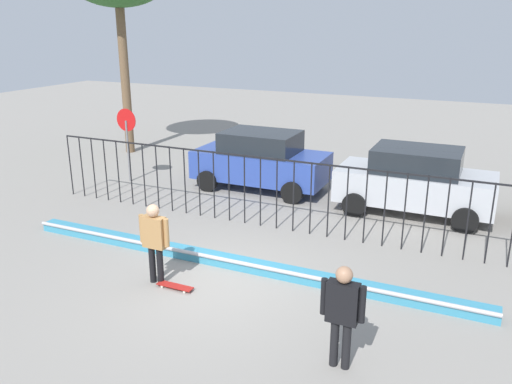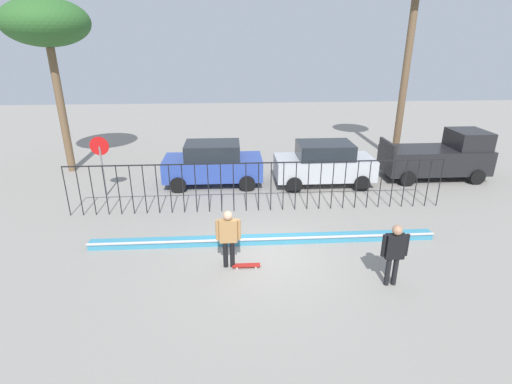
# 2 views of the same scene
# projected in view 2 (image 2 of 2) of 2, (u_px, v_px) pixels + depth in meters

# --- Properties ---
(ground_plane) EXTENTS (60.00, 60.00, 0.00)m
(ground_plane) POSITION_uv_depth(u_px,v_px,m) (266.00, 255.00, 11.81)
(ground_plane) COLOR gray
(bowl_coping_ledge) EXTENTS (11.00, 0.40, 0.27)m
(bowl_coping_ledge) POSITION_uv_depth(u_px,v_px,m) (264.00, 239.00, 12.51)
(bowl_coping_ledge) COLOR teal
(bowl_coping_ledge) RESTS_ON ground
(perimeter_fence) EXTENTS (14.04, 0.04, 1.91)m
(perimeter_fence) POSITION_uv_depth(u_px,v_px,m) (259.00, 182.00, 14.48)
(perimeter_fence) COLOR black
(perimeter_fence) RESTS_ON ground
(skateboarder) EXTENTS (0.71, 0.26, 1.75)m
(skateboarder) POSITION_uv_depth(u_px,v_px,m) (228.00, 234.00, 10.87)
(skateboarder) COLOR black
(skateboarder) RESTS_ON ground
(skateboard) EXTENTS (0.80, 0.20, 0.07)m
(skateboard) POSITION_uv_depth(u_px,v_px,m) (246.00, 265.00, 11.19)
(skateboard) COLOR #A51E19
(skateboard) RESTS_ON ground
(camera_operator) EXTENTS (0.71, 0.27, 1.75)m
(camera_operator) POSITION_uv_depth(u_px,v_px,m) (394.00, 250.00, 10.05)
(camera_operator) COLOR black
(camera_operator) RESTS_ON ground
(parked_car_blue) EXTENTS (4.30, 2.12, 1.90)m
(parked_car_blue) POSITION_uv_depth(u_px,v_px,m) (213.00, 163.00, 17.25)
(parked_car_blue) COLOR #2D479E
(parked_car_blue) RESTS_ON ground
(parked_car_silver) EXTENTS (4.30, 2.12, 1.90)m
(parked_car_silver) POSITION_uv_depth(u_px,v_px,m) (324.00, 163.00, 17.27)
(parked_car_silver) COLOR #B7BABF
(parked_car_silver) RESTS_ON ground
(pickup_truck) EXTENTS (4.70, 2.12, 2.24)m
(pickup_truck) POSITION_uv_depth(u_px,v_px,m) (440.00, 157.00, 18.00)
(pickup_truck) COLOR black
(pickup_truck) RESTS_ON ground
(stop_sign) EXTENTS (0.76, 0.07, 2.50)m
(stop_sign) POSITION_uv_depth(u_px,v_px,m) (101.00, 158.00, 15.75)
(stop_sign) COLOR slate
(stop_sign) RESTS_ON ground
(palm_tree_short) EXTENTS (3.72, 3.72, 7.80)m
(palm_tree_short) POSITION_uv_depth(u_px,v_px,m) (46.00, 25.00, 16.95)
(palm_tree_short) COLOR brown
(palm_tree_short) RESTS_ON ground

